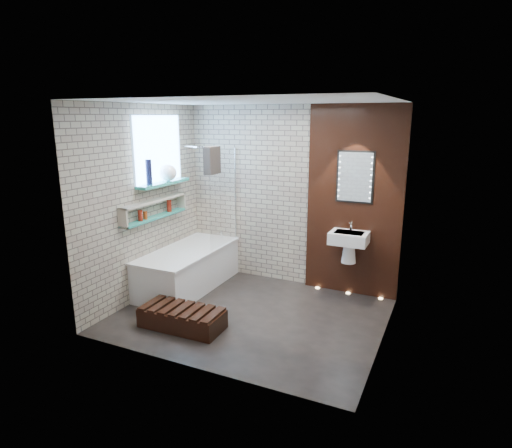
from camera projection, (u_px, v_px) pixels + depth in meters
The scene contains 15 objects.
ground at pixel (251, 315), 5.46m from camera, with size 3.20×3.20×0.00m, color black.
room_shell at pixel (251, 215), 5.15m from camera, with size 3.24×3.20×2.60m.
walnut_panel at pixel (354, 202), 5.88m from camera, with size 1.30×0.06×2.60m, color black.
clerestory_window at pixel (159, 156), 5.95m from camera, with size 0.18×1.00×0.94m.
display_niche at pixel (155, 209), 5.93m from camera, with size 0.14×1.30×0.26m.
bathtub at pixel (188, 268), 6.29m from camera, with size 0.79×1.74×0.70m.
bath_screen at pixel (223, 198), 6.29m from camera, with size 0.01×0.78×1.40m, color white.
towel at pixel (212, 160), 5.90m from camera, with size 0.11×0.29×0.37m, color #2A2322.
shower_head at pixel (199, 147), 6.35m from camera, with size 0.18×0.18×0.02m, color silver.
washbasin at pixel (349, 242), 5.83m from camera, with size 0.50×0.36×0.58m.
led_mirror at pixel (355, 177), 5.76m from camera, with size 0.50×0.02×0.70m.
walnut_step at pixel (182, 319), 5.13m from camera, with size 0.99×0.44×0.22m, color black.
niche_bottles at pixel (155, 211), 5.95m from camera, with size 0.07×0.70×0.17m.
sill_vases at pixel (165, 173), 6.02m from camera, with size 0.23×0.58×0.34m.
floor_uplights at pixel (348, 293), 6.13m from camera, with size 0.96×0.06×0.01m.
Camera 1 is at (2.18, -4.53, 2.44)m, focal length 30.42 mm.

